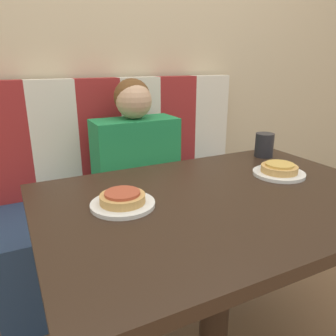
% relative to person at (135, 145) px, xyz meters
% --- Properties ---
extents(wall_back, '(7.00, 0.05, 2.60)m').
position_rel_person_xyz_m(wall_back, '(0.00, 0.32, 0.60)').
color(wall_back, '#C6B28E').
rests_on(wall_back, ground_plane).
extents(booth_seat, '(1.38, 0.54, 0.43)m').
position_rel_person_xyz_m(booth_seat, '(0.00, -0.00, -0.49)').
color(booth_seat, navy).
rests_on(booth_seat, ground_plane).
extents(booth_backrest, '(1.38, 0.08, 0.58)m').
position_rel_person_xyz_m(booth_backrest, '(-0.00, 0.23, 0.02)').
color(booth_backrest, maroon).
rests_on(booth_backrest, booth_seat).
extents(dining_table, '(1.08, 0.74, 0.70)m').
position_rel_person_xyz_m(dining_table, '(0.00, -0.72, -0.08)').
color(dining_table, black).
rests_on(dining_table, ground_plane).
extents(person, '(0.41, 0.20, 0.59)m').
position_rel_person_xyz_m(person, '(0.00, 0.00, 0.00)').
color(person, '#1E8447').
rests_on(person, booth_seat).
extents(plate_left, '(0.18, 0.18, 0.01)m').
position_rel_person_xyz_m(plate_left, '(-0.29, -0.66, 0.01)').
color(plate_left, white).
rests_on(plate_left, dining_table).
extents(plate_right, '(0.18, 0.18, 0.01)m').
position_rel_person_xyz_m(plate_right, '(0.29, -0.66, 0.01)').
color(plate_right, white).
rests_on(plate_right, dining_table).
extents(pizza_left, '(0.13, 0.13, 0.03)m').
position_rel_person_xyz_m(pizza_left, '(-0.29, -0.66, 0.03)').
color(pizza_left, tan).
rests_on(pizza_left, plate_left).
extents(pizza_right, '(0.13, 0.13, 0.03)m').
position_rel_person_xyz_m(pizza_right, '(0.29, -0.66, 0.03)').
color(pizza_right, tan).
rests_on(pizza_right, plate_right).
extents(drinking_cup, '(0.08, 0.08, 0.10)m').
position_rel_person_xyz_m(drinking_cup, '(0.41, -0.45, 0.05)').
color(drinking_cup, '#232328').
rests_on(drinking_cup, dining_table).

